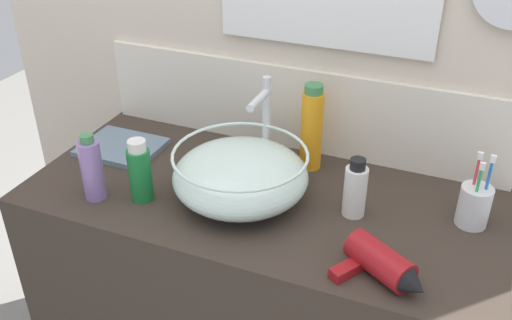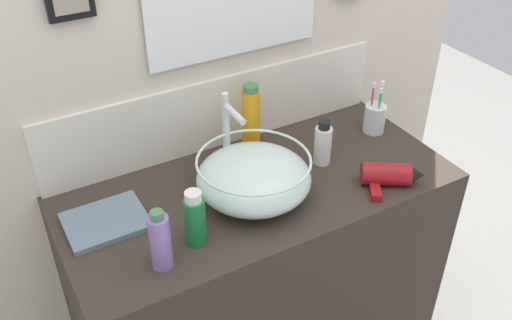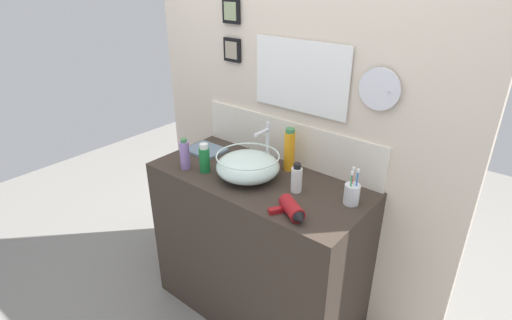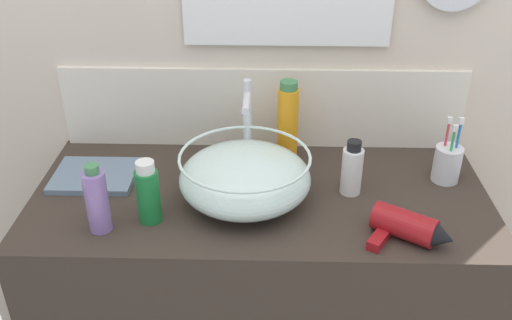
% 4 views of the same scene
% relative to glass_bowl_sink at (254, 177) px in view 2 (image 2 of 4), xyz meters
% --- Properties ---
extents(vanity_counter, '(1.20, 0.55, 0.93)m').
position_rel_glass_bowl_sink_xyz_m(vanity_counter, '(0.04, 0.03, -0.53)').
color(vanity_counter, '#382D26').
rests_on(vanity_counter, ground).
extents(back_panel, '(1.96, 0.10, 2.36)m').
position_rel_glass_bowl_sink_xyz_m(back_panel, '(0.04, 0.34, 0.18)').
color(back_panel, beige).
rests_on(back_panel, ground).
extents(glass_bowl_sink, '(0.33, 0.33, 0.13)m').
position_rel_glass_bowl_sink_xyz_m(glass_bowl_sink, '(0.00, 0.00, 0.00)').
color(glass_bowl_sink, silver).
rests_on(glass_bowl_sink, vanity_counter).
extents(faucet, '(0.02, 0.12, 0.26)m').
position_rel_glass_bowl_sink_xyz_m(faucet, '(0.00, 0.16, 0.08)').
color(faucet, silver).
rests_on(faucet, vanity_counter).
extents(hair_drier, '(0.21, 0.15, 0.07)m').
position_rel_glass_bowl_sink_xyz_m(hair_drier, '(0.39, -0.15, -0.04)').
color(hair_drier, maroon).
rests_on(hair_drier, vanity_counter).
extents(toothbrush_cup, '(0.07, 0.07, 0.19)m').
position_rel_glass_bowl_sink_xyz_m(toothbrush_cup, '(0.54, 0.11, -0.02)').
color(toothbrush_cup, silver).
rests_on(toothbrush_cup, vanity_counter).
extents(lotion_bottle, '(0.06, 0.06, 0.24)m').
position_rel_glass_bowl_sink_xyz_m(lotion_bottle, '(0.11, 0.22, 0.05)').
color(lotion_bottle, orange).
rests_on(lotion_bottle, vanity_counter).
extents(soap_dispenser, '(0.05, 0.05, 0.15)m').
position_rel_glass_bowl_sink_xyz_m(soap_dispenser, '(0.28, 0.05, 0.00)').
color(soap_dispenser, white).
rests_on(soap_dispenser, vanity_counter).
extents(shampoo_bottle, '(0.05, 0.05, 0.18)m').
position_rel_glass_bowl_sink_xyz_m(shampoo_bottle, '(-0.34, -0.13, 0.01)').
color(shampoo_bottle, '#8C6BB2').
rests_on(shampoo_bottle, vanity_counter).
extents(spray_bottle, '(0.06, 0.06, 0.16)m').
position_rel_glass_bowl_sink_xyz_m(spray_bottle, '(-0.23, -0.09, 0.01)').
color(spray_bottle, '#197233').
rests_on(spray_bottle, vanity_counter).
extents(hand_towel, '(0.22, 0.18, 0.02)m').
position_rel_glass_bowl_sink_xyz_m(hand_towel, '(-0.42, 0.10, -0.06)').
color(hand_towel, slate).
rests_on(hand_towel, vanity_counter).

